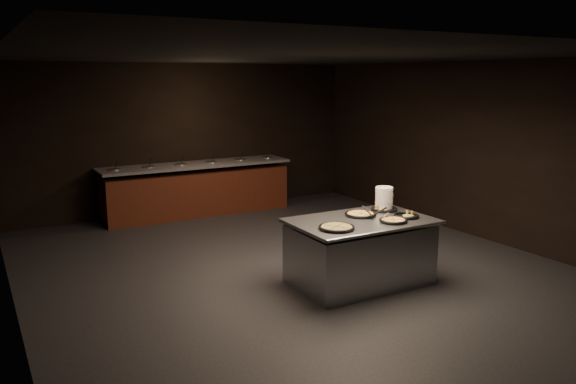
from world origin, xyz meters
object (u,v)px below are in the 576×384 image
object	(u,v)px
serving_counter	(360,253)
plate_stack	(384,198)
pan_veggie_whole	(337,227)
pan_cheese_whole	(360,214)

from	to	relation	value
serving_counter	plate_stack	xyz separation A→B (m)	(0.63, 0.32, 0.59)
plate_stack	pan_veggie_whole	world-z (taller)	plate_stack
serving_counter	pan_cheese_whole	bearing A→B (deg)	54.58
serving_counter	plate_stack	world-z (taller)	plate_stack
pan_veggie_whole	plate_stack	bearing A→B (deg)	25.04
serving_counter	plate_stack	bearing A→B (deg)	27.41
plate_stack	pan_cheese_whole	size ratio (longest dim) A/B	0.73
serving_counter	pan_veggie_whole	distance (m)	0.74
pan_veggie_whole	serving_counter	bearing A→B (deg)	23.21
serving_counter	plate_stack	distance (m)	0.92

